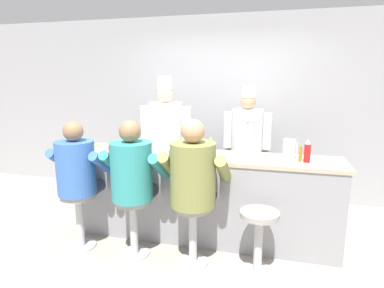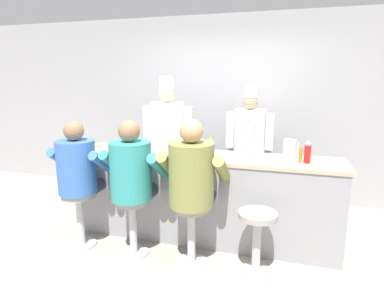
{
  "view_description": "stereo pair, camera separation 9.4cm",
  "coord_description": "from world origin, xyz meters",
  "px_view_note": "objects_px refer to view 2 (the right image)",
  "views": [
    {
      "loc": [
        0.75,
        -3.04,
        1.79
      ],
      "look_at": [
        -0.11,
        0.26,
        1.09
      ],
      "focal_mm": 30.0,
      "sensor_mm": 36.0,
      "label": 1
    },
    {
      "loc": [
        0.84,
        -3.02,
        1.79
      ],
      "look_at": [
        -0.11,
        0.26,
        1.09
      ],
      "focal_mm": 30.0,
      "sensor_mm": 36.0,
      "label": 2
    }
  ],
  "objects_px": {
    "cup_stack_steel": "(250,139)",
    "empty_stool_round": "(257,233)",
    "cereal_bowl": "(116,147)",
    "coffee_mug_tan": "(140,146)",
    "hot_sauce_bottle_orange": "(300,155)",
    "cook_in_whites_near": "(167,137)",
    "coffee_mug_blue": "(173,153)",
    "cook_in_whites_far": "(249,141)",
    "water_pitcher_clear": "(290,149)",
    "breakfast_plate": "(98,147)",
    "mustard_bottle_yellow": "(211,147)",
    "napkin_dispenser_chrome": "(197,149)",
    "diner_seated_teal": "(133,174)",
    "diner_seated_olive": "(192,178)",
    "ketchup_bottle_red": "(308,152)",
    "diner_seated_blue": "(79,171)"
  },
  "relations": [
    {
      "from": "mustard_bottle_yellow",
      "to": "coffee_mug_blue",
      "type": "bearing_deg",
      "value": -155.8
    },
    {
      "from": "coffee_mug_blue",
      "to": "empty_stool_round",
      "type": "distance_m",
      "value": 1.15
    },
    {
      "from": "mustard_bottle_yellow",
      "to": "cup_stack_steel",
      "type": "height_order",
      "value": "cup_stack_steel"
    },
    {
      "from": "cup_stack_steel",
      "to": "mustard_bottle_yellow",
      "type": "bearing_deg",
      "value": -165.71
    },
    {
      "from": "water_pitcher_clear",
      "to": "cook_in_whites_far",
      "type": "xyz_separation_m",
      "value": [
        -0.53,
        1.03,
        -0.14
      ]
    },
    {
      "from": "empty_stool_round",
      "to": "water_pitcher_clear",
      "type": "bearing_deg",
      "value": 68.86
    },
    {
      "from": "water_pitcher_clear",
      "to": "diner_seated_olive",
      "type": "bearing_deg",
      "value": -144.91
    },
    {
      "from": "ketchup_bottle_red",
      "to": "cook_in_whites_near",
      "type": "distance_m",
      "value": 1.93
    },
    {
      "from": "ketchup_bottle_red",
      "to": "diner_seated_olive",
      "type": "height_order",
      "value": "diner_seated_olive"
    },
    {
      "from": "mustard_bottle_yellow",
      "to": "diner_seated_blue",
      "type": "bearing_deg",
      "value": -160.37
    },
    {
      "from": "hot_sauce_bottle_orange",
      "to": "cook_in_whites_near",
      "type": "relative_size",
      "value": 0.08
    },
    {
      "from": "mustard_bottle_yellow",
      "to": "napkin_dispenser_chrome",
      "type": "distance_m",
      "value": 0.17
    },
    {
      "from": "diner_seated_olive",
      "to": "napkin_dispenser_chrome",
      "type": "bearing_deg",
      "value": 100.64
    },
    {
      "from": "cook_in_whites_far",
      "to": "empty_stool_round",
      "type": "bearing_deg",
      "value": -80.69
    },
    {
      "from": "coffee_mug_tan",
      "to": "mustard_bottle_yellow",
      "type": "bearing_deg",
      "value": -6.83
    },
    {
      "from": "cereal_bowl",
      "to": "coffee_mug_tan",
      "type": "distance_m",
      "value": 0.27
    },
    {
      "from": "empty_stool_round",
      "to": "cook_in_whites_near",
      "type": "bearing_deg",
      "value": 136.1
    },
    {
      "from": "ketchup_bottle_red",
      "to": "water_pitcher_clear",
      "type": "height_order",
      "value": "ketchup_bottle_red"
    },
    {
      "from": "coffee_mug_blue",
      "to": "cook_in_whites_far",
      "type": "bearing_deg",
      "value": 64.39
    },
    {
      "from": "cup_stack_steel",
      "to": "cook_in_whites_far",
      "type": "height_order",
      "value": "cook_in_whites_far"
    },
    {
      "from": "water_pitcher_clear",
      "to": "napkin_dispenser_chrome",
      "type": "distance_m",
      "value": 0.98
    },
    {
      "from": "empty_stool_round",
      "to": "cook_in_whites_far",
      "type": "distance_m",
      "value": 1.79
    },
    {
      "from": "cereal_bowl",
      "to": "cook_in_whites_near",
      "type": "xyz_separation_m",
      "value": [
        0.35,
        0.78,
        0.0
      ]
    },
    {
      "from": "ketchup_bottle_red",
      "to": "diner_seated_olive",
      "type": "distance_m",
      "value": 1.16
    },
    {
      "from": "napkin_dispenser_chrome",
      "to": "cereal_bowl",
      "type": "bearing_deg",
      "value": -178.06
    },
    {
      "from": "cup_stack_steel",
      "to": "empty_stool_round",
      "type": "distance_m",
      "value": 0.98
    },
    {
      "from": "water_pitcher_clear",
      "to": "hot_sauce_bottle_orange",
      "type": "bearing_deg",
      "value": -54.64
    },
    {
      "from": "water_pitcher_clear",
      "to": "coffee_mug_tan",
      "type": "distance_m",
      "value": 1.69
    },
    {
      "from": "coffee_mug_blue",
      "to": "cup_stack_steel",
      "type": "relative_size",
      "value": 0.36
    },
    {
      "from": "cook_in_whites_far",
      "to": "cup_stack_steel",
      "type": "bearing_deg",
      "value": -83.35
    },
    {
      "from": "ketchup_bottle_red",
      "to": "napkin_dispenser_chrome",
      "type": "height_order",
      "value": "ketchup_bottle_red"
    },
    {
      "from": "breakfast_plate",
      "to": "cook_in_whites_near",
      "type": "relative_size",
      "value": 0.13
    },
    {
      "from": "cereal_bowl",
      "to": "diner_seated_teal",
      "type": "height_order",
      "value": "diner_seated_teal"
    },
    {
      "from": "napkin_dispenser_chrome",
      "to": "diner_seated_teal",
      "type": "height_order",
      "value": "diner_seated_teal"
    },
    {
      "from": "cook_in_whites_near",
      "to": "cook_in_whites_far",
      "type": "height_order",
      "value": "cook_in_whites_near"
    },
    {
      "from": "diner_seated_blue",
      "to": "diner_seated_olive",
      "type": "relative_size",
      "value": 0.96
    },
    {
      "from": "water_pitcher_clear",
      "to": "coffee_mug_tan",
      "type": "xyz_separation_m",
      "value": [
        -1.69,
        -0.04,
        -0.06
      ]
    },
    {
      "from": "hot_sauce_bottle_orange",
      "to": "breakfast_plate",
      "type": "height_order",
      "value": "hot_sauce_bottle_orange"
    },
    {
      "from": "breakfast_plate",
      "to": "empty_stool_round",
      "type": "relative_size",
      "value": 0.39
    },
    {
      "from": "hot_sauce_bottle_orange",
      "to": "diner_seated_teal",
      "type": "relative_size",
      "value": 0.11
    },
    {
      "from": "hot_sauce_bottle_orange",
      "to": "diner_seated_olive",
      "type": "bearing_deg",
      "value": -154.27
    },
    {
      "from": "napkin_dispenser_chrome",
      "to": "water_pitcher_clear",
      "type": "bearing_deg",
      "value": 6.17
    },
    {
      "from": "diner_seated_blue",
      "to": "diner_seated_olive",
      "type": "bearing_deg",
      "value": 0.16
    },
    {
      "from": "hot_sauce_bottle_orange",
      "to": "coffee_mug_blue",
      "type": "relative_size",
      "value": 1.14
    },
    {
      "from": "water_pitcher_clear",
      "to": "coffee_mug_blue",
      "type": "relative_size",
      "value": 1.45
    },
    {
      "from": "cup_stack_steel",
      "to": "cook_in_whites_far",
      "type": "bearing_deg",
      "value": 96.65
    },
    {
      "from": "cook_in_whites_near",
      "to": "cereal_bowl",
      "type": "bearing_deg",
      "value": -114.0
    },
    {
      "from": "napkin_dispenser_chrome",
      "to": "diner_seated_teal",
      "type": "bearing_deg",
      "value": -135.87
    },
    {
      "from": "coffee_mug_tan",
      "to": "cup_stack_steel",
      "type": "relative_size",
      "value": 0.35
    },
    {
      "from": "cook_in_whites_near",
      "to": "mustard_bottle_yellow",
      "type": "bearing_deg",
      "value": -45.13
    }
  ]
}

